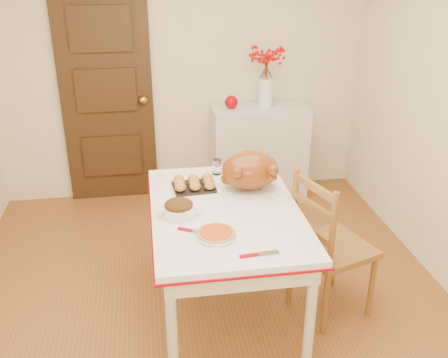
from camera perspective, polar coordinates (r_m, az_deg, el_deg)
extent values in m
cube|color=brown|center=(3.67, -1.59, -14.62)|extent=(3.50, 4.00, 0.00)
cube|color=beige|center=(4.96, -4.85, 12.01)|extent=(3.50, 0.00, 2.50)
cube|color=#37200D|center=(4.98, -12.89, 8.94)|extent=(0.85, 0.06, 2.06)
cube|color=silver|center=(5.08, 3.90, 3.02)|extent=(0.92, 0.41, 0.92)
sphere|color=#9D0109|center=(4.86, 0.82, 8.54)|extent=(0.12, 0.12, 0.12)
cylinder|color=#B54312|center=(2.89, -0.90, -6.08)|extent=(0.28, 0.28, 0.05)
cylinder|color=white|center=(3.66, -0.81, 1.37)|extent=(0.07, 0.07, 0.11)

